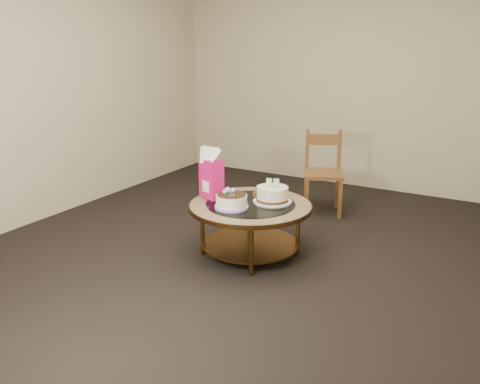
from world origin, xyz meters
The scene contains 8 objects.
ground centered at (0.00, 0.00, 0.00)m, with size 5.00×5.00×0.00m, color black.
room_walls centered at (0.00, 0.00, 1.54)m, with size 4.52×5.02×2.61m.
coffee_table centered at (0.00, 0.00, 0.38)m, with size 1.02×1.02×0.46m.
decorated_cake centered at (-0.08, -0.18, 0.51)m, with size 0.27×0.27×0.16m.
cream_cake centered at (0.14, 0.12, 0.52)m, with size 0.32×0.32×0.20m.
gift_bag centered at (-0.36, -0.02, 0.67)m, with size 0.24×0.21×0.43m.
pillar_candle centered at (-0.04, 0.24, 0.49)m, with size 0.14×0.14×0.10m.
dining_chair centered at (0.10, 1.36, 0.43)m, with size 0.52×0.52×0.84m.
Camera 1 is at (2.01, -3.67, 1.83)m, focal length 40.00 mm.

